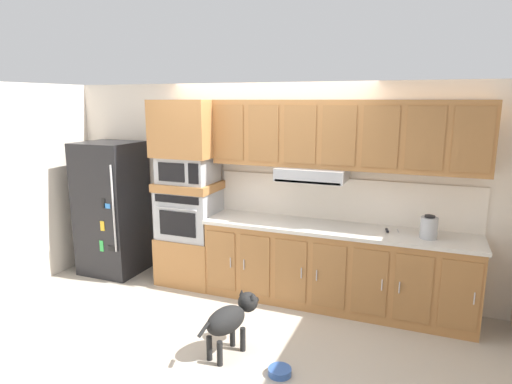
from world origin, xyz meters
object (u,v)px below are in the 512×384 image
object	(u,v)px
dog_food_bowl	(280,371)
screwdriver	(388,230)
electric_kettle	(429,227)
dog	(231,318)
refrigerator	(112,208)
microwave	(188,169)
built_in_oven	(190,213)

from	to	relation	value
dog_food_bowl	screwdriver	bearing A→B (deg)	65.27
electric_kettle	dog	xyz separation A→B (m)	(-1.63, -1.27, -0.69)
refrigerator	dog_food_bowl	distance (m)	3.29
microwave	dog_food_bowl	world-z (taller)	microwave
built_in_oven	dog_food_bowl	size ratio (longest dim) A/B	3.50
refrigerator	microwave	world-z (taller)	refrigerator
screwdriver	built_in_oven	bearing A→B (deg)	-179.10
refrigerator	electric_kettle	bearing A→B (deg)	0.30
refrigerator	electric_kettle	size ratio (longest dim) A/B	7.33
screwdriver	dog	world-z (taller)	screwdriver
electric_kettle	dog_food_bowl	xyz separation A→B (m)	(-1.10, -1.43, -1.00)
refrigerator	dog	xyz separation A→B (m)	(2.32, -1.25, -0.53)
electric_kettle	dog_food_bowl	distance (m)	2.06
screwdriver	electric_kettle	distance (m)	0.42
dog	refrigerator	bearing A→B (deg)	80.21
screwdriver	electric_kettle	world-z (taller)	electric_kettle
built_in_oven	electric_kettle	world-z (taller)	built_in_oven
refrigerator	dog	size ratio (longest dim) A/B	2.28
refrigerator	built_in_oven	world-z (taller)	refrigerator
microwave	screwdriver	xyz separation A→B (m)	(2.40, 0.04, -0.53)
electric_kettle	dog	world-z (taller)	electric_kettle
built_in_oven	microwave	xyz separation A→B (m)	(0.00, -0.00, 0.56)
microwave	dog	size ratio (longest dim) A/B	0.84
refrigerator	dog_food_bowl	xyz separation A→B (m)	(2.85, -1.41, -0.85)
refrigerator	screwdriver	world-z (taller)	refrigerator
built_in_oven	dog	xyz separation A→B (m)	(1.18, -1.31, -0.55)
refrigerator	screwdriver	size ratio (longest dim) A/B	11.90
dog	dog_food_bowl	xyz separation A→B (m)	(0.53, -0.16, -0.31)
built_in_oven	dog_food_bowl	bearing A→B (deg)	-40.91
built_in_oven	refrigerator	bearing A→B (deg)	-176.62
dog	dog_food_bowl	size ratio (longest dim) A/B	3.85
refrigerator	built_in_oven	size ratio (longest dim) A/B	2.51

